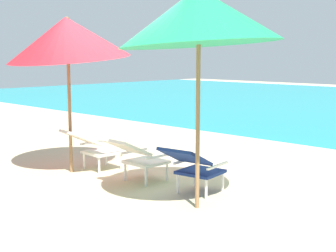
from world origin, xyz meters
name	(u,v)px	position (x,y,z in m)	size (l,w,h in m)	color
ground_plane	(291,143)	(0.00, 4.00, 0.00)	(40.00, 40.00, 0.00)	#CCB78E
lounge_chair_left	(93,146)	(-1.00, -0.32, 0.40)	(0.60, 0.91, 0.68)	silver
lounge_chair_center	(137,155)	(0.03, -0.32, 0.40)	(0.55, 0.88, 0.68)	silver
lounge_chair_right	(193,165)	(1.01, -0.23, 0.40)	(0.65, 0.94, 0.68)	navy
beach_umbrella_left	(68,38)	(-1.19, -0.60, 2.06)	(2.02, 2.07, 2.47)	olive
beach_umbrella_right	(199,16)	(1.38, -0.57, 2.24)	(2.51, 2.49, 2.62)	olive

